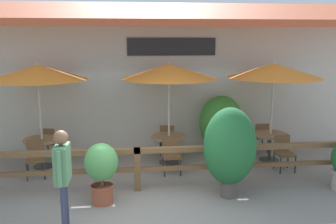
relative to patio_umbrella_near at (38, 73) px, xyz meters
name	(u,v)px	position (x,y,z in m)	size (l,w,h in m)	color
ground_plane	(139,212)	(2.35, -2.82, -2.41)	(60.00, 60.00, 0.00)	gray
building_facade	(133,76)	(2.35, 1.28, -0.25)	(14.28, 1.49, 4.23)	#BCB7A8
patio_railing	(137,160)	(2.35, -1.77, -1.72)	(10.40, 0.14, 0.95)	brown
patio_umbrella_near	(38,73)	(0.00, 0.00, 0.00)	(2.41, 2.41, 2.64)	#B7B2A8
dining_table_near	(42,144)	(0.00, 0.00, -1.82)	(0.93, 0.93, 0.74)	olive
chair_near_streetside	(35,157)	(-0.02, -0.69, -1.93)	(0.49, 0.49, 0.86)	brown
chair_near_wallside	(50,141)	(0.04, 0.69, -1.93)	(0.51, 0.51, 0.86)	brown
patio_umbrella_middle	(169,71)	(3.22, -0.04, 0.00)	(2.41, 2.41, 2.64)	#B7B2A8
dining_table_middle	(169,141)	(3.22, -0.04, -1.82)	(0.93, 0.93, 0.74)	olive
chair_middle_streetside	(171,154)	(3.19, -0.79, -1.93)	(0.43, 0.43, 0.86)	brown
chair_middle_wallside	(167,138)	(3.26, 0.71, -1.93)	(0.49, 0.49, 0.86)	brown
patio_umbrella_far	(274,71)	(5.93, -0.14, 0.00)	(2.41, 2.41, 2.64)	#B7B2A8
dining_table_far	(270,139)	(5.93, -0.14, -1.82)	(0.93, 0.93, 0.74)	olive
chair_far_streetside	(284,151)	(5.99, -0.89, -1.93)	(0.44, 0.44, 0.86)	brown
chair_far_wallside	(260,136)	(5.93, 0.62, -1.93)	(0.44, 0.44, 0.86)	brown
potted_plant_corner_fern	(230,147)	(4.21, -2.30, -1.35)	(1.08, 0.97, 1.89)	#564C47
potted_plant_entrance_palm	(101,168)	(1.63, -2.33, -1.69)	(0.66, 0.60, 1.23)	#9E4C33
potted_plant_small_flowering	(221,123)	(4.80, 0.73, -1.54)	(1.24, 1.12, 1.65)	#9E4C33
pedestrian	(62,167)	(1.07, -3.36, -1.28)	(0.24, 0.62, 1.77)	#2D334C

